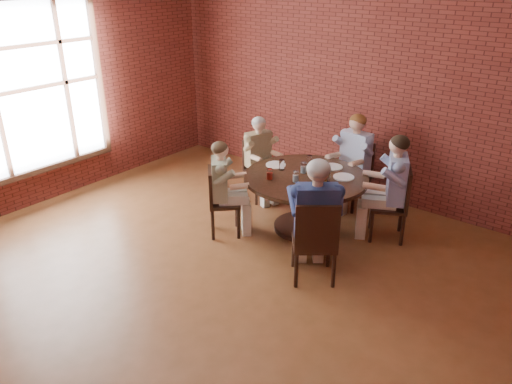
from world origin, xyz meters
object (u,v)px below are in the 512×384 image
Objects in this scene: diner_a at (390,188)px; chair_e at (315,239)px; chair_c at (257,166)px; diner_c at (260,159)px; diner_d at (224,189)px; dining_table at (305,192)px; chair_b at (355,171)px; diner_b at (352,162)px; smartphone at (303,189)px; diner_e at (315,220)px; chair_a at (396,201)px; chair_d at (219,199)px.

diner_a is 1.42m from chair_e.
diner_c reaches higher than chair_c.
diner_a reaches higher than diner_d.
dining_table is 1.09m from chair_b.
diner_c reaches higher than chair_e.
diner_b is 1.08× the size of diner_d.
smartphone is (0.08, -1.46, 0.25)m from chair_b.
smartphone is (-0.48, 0.47, 0.06)m from diner_e.
diner_e is at bearing -67.10° from chair_b.
chair_b is at bearing 90.00° from diner_b.
diner_a is 1.01m from chair_b.
diner_a reaches higher than chair_a.
chair_d is at bearing -109.19° from chair_b.
chair_c is (-2.01, -0.08, -0.19)m from diner_a.
chair_a is at bearing -99.36° from diner_d.
chair_d is (-0.89, -1.77, -0.18)m from diner_b.
chair_e is at bearing -66.11° from chair_b.
chair_b is 0.18m from diner_b.
diner_a is 1.09× the size of diner_d.
dining_table is at bearing -90.00° from chair_e.
chair_a is (1.00, 0.51, -0.02)m from dining_table.
diner_e reaches higher than chair_a.
chair_a reaches higher than chair_b.
diner_b is at bearing -111.64° from diner_e.
diner_a is at bearing -67.08° from diner_c.
diner_e reaches higher than diner_a.
diner_c reaches higher than smartphone.
chair_a is 0.68× the size of diner_e.
diner_e is at bearing -51.15° from dining_table.
chair_a is 1.02m from diner_b.
chair_a is at bearing -26.20° from chair_b.
chair_c reaches higher than dining_table.
diner_c reaches higher than dining_table.
dining_table is 1.59× the size of chair_e.
chair_a is 1.07× the size of chair_d.
chair_c is at bearing -74.56° from chair_e.
chair_a is 1.46m from chair_e.
chair_e reaches higher than chair_c.
chair_c is at bearing -143.93° from chair_b.
chair_e is (1.77, -1.30, -0.09)m from diner_c.
dining_table is 1.11m from diner_e.
chair_b is 0.67× the size of diner_e.
diner_e is (-0.23, -1.33, 0.03)m from diner_a.
dining_table is 1.10m from chair_d.
chair_d is 1.53m from chair_e.
dining_table is 1.12m from chair_a.
chair_b is 7.45× the size of smartphone.
chair_d reaches higher than smartphone.
chair_a is at bearing -99.06° from chair_d.
dining_table is at bearing -90.00° from diner_c.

